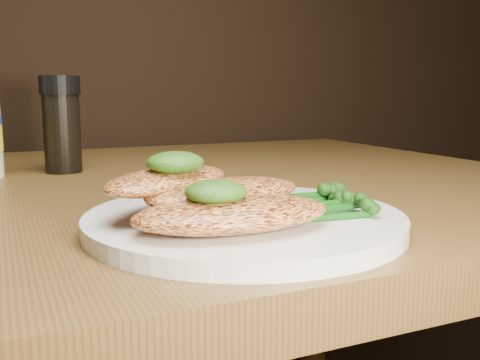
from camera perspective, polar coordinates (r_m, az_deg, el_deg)
name	(u,v)px	position (r m, az deg, el deg)	size (l,w,h in m)	color
plate	(244,221)	(0.44, 0.46, -4.27)	(0.25, 0.25, 0.01)	white
chicken_front	(233,213)	(0.38, -0.72, -3.52)	(0.15, 0.08, 0.02)	#E79849
chicken_mid	(224,192)	(0.42, -1.64, -1.29)	(0.13, 0.07, 0.02)	#E79849
chicken_back	(168,180)	(0.43, -7.51, -0.03)	(0.13, 0.06, 0.02)	#E79849
pesto_front	(216,192)	(0.37, -2.53, -1.22)	(0.04, 0.04, 0.02)	black
pesto_back	(175,163)	(0.42, -6.81, 1.82)	(0.05, 0.04, 0.02)	black
broccolini_bundle	(302,203)	(0.43, 6.51, -2.37)	(0.12, 0.09, 0.02)	#104B10
pepper_grinder	(62,125)	(0.77, -18.14, 5.52)	(0.05, 0.05, 0.13)	black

